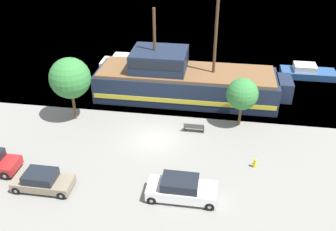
{
  "coord_description": "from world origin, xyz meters",
  "views": [
    {
      "loc": [
        5.1,
        -25.53,
        17.61
      ],
      "look_at": [
        0.88,
        2.0,
        1.2
      ],
      "focal_mm": 40.0,
      "sensor_mm": 36.0,
      "label": 1
    }
  ],
  "objects_px": {
    "pirate_ship": "(184,81)",
    "fire_hydrant": "(255,163)",
    "moored_boat_outer": "(307,72)",
    "parked_car_curb_front": "(181,189)",
    "bench_promenade_east": "(194,127)",
    "moored_boat_dockside": "(128,64)",
    "parked_car_curb_rear": "(42,181)"
  },
  "relations": [
    {
      "from": "parked_car_curb_rear",
      "to": "parked_car_curb_front",
      "type": "bearing_deg",
      "value": 3.14
    },
    {
      "from": "parked_car_curb_front",
      "to": "fire_hydrant",
      "type": "height_order",
      "value": "parked_car_curb_front"
    },
    {
      "from": "pirate_ship",
      "to": "parked_car_curb_front",
      "type": "distance_m",
      "value": 14.68
    },
    {
      "from": "pirate_ship",
      "to": "fire_hydrant",
      "type": "relative_size",
      "value": 24.73
    },
    {
      "from": "pirate_ship",
      "to": "parked_car_curb_rear",
      "type": "xyz_separation_m",
      "value": [
        -8.02,
        -15.09,
        -1.12
      ]
    },
    {
      "from": "pirate_ship",
      "to": "moored_boat_outer",
      "type": "xyz_separation_m",
      "value": [
        13.15,
        7.05,
        -1.26
      ]
    },
    {
      "from": "moored_boat_outer",
      "to": "parked_car_curb_front",
      "type": "distance_m",
      "value": 24.53
    },
    {
      "from": "fire_hydrant",
      "to": "bench_promenade_east",
      "type": "bearing_deg",
      "value": 139.98
    },
    {
      "from": "fire_hydrant",
      "to": "bench_promenade_east",
      "type": "distance_m",
      "value": 6.48
    },
    {
      "from": "bench_promenade_east",
      "to": "pirate_ship",
      "type": "bearing_deg",
      "value": 104.59
    },
    {
      "from": "moored_boat_dockside",
      "to": "moored_boat_outer",
      "type": "relative_size",
      "value": 1.07
    },
    {
      "from": "bench_promenade_east",
      "to": "moored_boat_outer",
      "type": "bearing_deg",
      "value": 49.2
    },
    {
      "from": "parked_car_curb_front",
      "to": "bench_promenade_east",
      "type": "distance_m",
      "value": 8.28
    },
    {
      "from": "parked_car_curb_rear",
      "to": "fire_hydrant",
      "type": "xyz_separation_m",
      "value": [
        14.62,
        4.64,
        -0.26
      ]
    },
    {
      "from": "parked_car_curb_rear",
      "to": "fire_hydrant",
      "type": "height_order",
      "value": "parked_car_curb_rear"
    },
    {
      "from": "parked_car_curb_rear",
      "to": "bench_promenade_east",
      "type": "bearing_deg",
      "value": 42.36
    },
    {
      "from": "parked_car_curb_front",
      "to": "bench_promenade_east",
      "type": "relative_size",
      "value": 2.66
    },
    {
      "from": "moored_boat_dockside",
      "to": "parked_car_curb_rear",
      "type": "distance_m",
      "value": 21.12
    },
    {
      "from": "moored_boat_dockside",
      "to": "fire_hydrant",
      "type": "height_order",
      "value": "moored_boat_dockside"
    },
    {
      "from": "parked_car_curb_front",
      "to": "pirate_ship",
      "type": "bearing_deg",
      "value": 96.1
    },
    {
      "from": "pirate_ship",
      "to": "fire_hydrant",
      "type": "bearing_deg",
      "value": -57.74
    },
    {
      "from": "fire_hydrant",
      "to": "bench_promenade_east",
      "type": "height_order",
      "value": "bench_promenade_east"
    },
    {
      "from": "moored_boat_outer",
      "to": "parked_car_curb_rear",
      "type": "height_order",
      "value": "moored_boat_outer"
    },
    {
      "from": "parked_car_curb_rear",
      "to": "bench_promenade_east",
      "type": "xyz_separation_m",
      "value": [
        9.65,
        8.8,
        -0.23
      ]
    },
    {
      "from": "moored_boat_dockside",
      "to": "moored_boat_outer",
      "type": "distance_m",
      "value": 20.4
    },
    {
      "from": "moored_boat_outer",
      "to": "fire_hydrant",
      "type": "height_order",
      "value": "moored_boat_outer"
    },
    {
      "from": "moored_boat_outer",
      "to": "fire_hydrant",
      "type": "distance_m",
      "value": 18.69
    },
    {
      "from": "moored_boat_outer",
      "to": "bench_promenade_east",
      "type": "distance_m",
      "value": 17.62
    },
    {
      "from": "moored_boat_dockside",
      "to": "parked_car_curb_front",
      "type": "xyz_separation_m",
      "value": [
        8.78,
        -20.58,
        0.11
      ]
    },
    {
      "from": "pirate_ship",
      "to": "moored_boat_dockside",
      "type": "xyz_separation_m",
      "value": [
        -7.23,
        6.01,
        -1.13
      ]
    },
    {
      "from": "pirate_ship",
      "to": "parked_car_curb_front",
      "type": "bearing_deg",
      "value": -83.9
    },
    {
      "from": "parked_car_curb_rear",
      "to": "bench_promenade_east",
      "type": "distance_m",
      "value": 13.07
    }
  ]
}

